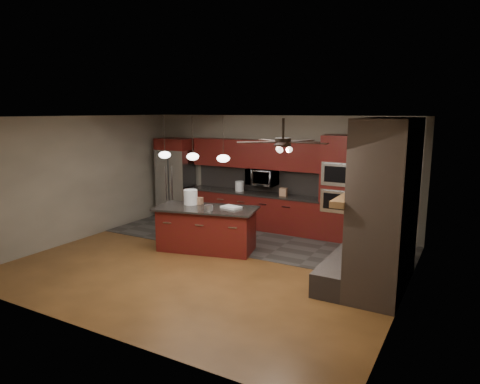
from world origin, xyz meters
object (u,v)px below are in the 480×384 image
Objects in this scene: white_bucket at (191,197)px; counter_box at (283,192)px; refrigerator at (177,178)px; paint_tray at (231,207)px; paint_can at (209,208)px; counter_bucket at (240,186)px; oven_tower at (340,189)px; microwave at (262,177)px; kitchen_island at (207,229)px; cardboard_box at (197,201)px.

counter_box is (1.33, 1.94, -0.09)m from white_bucket.
refrigerator reaches higher than paint_tray.
refrigerator is 2.65m from white_bucket.
counter_bucket reaches higher than paint_can.
counter_bucket is (-2.59, 0.01, -0.17)m from oven_tower.
microwave reaches higher than white_bucket.
white_bucket reaches higher than counter_box.
white_bucket is at bearing 154.48° from kitchen_island.
paint_can is 2.36m from counter_bucket.
microwave is 2.56m from refrigerator.
microwave is at bearing 4.63° from counter_bucket.
oven_tower is at bearing -1.66° from microwave.
counter_box is (3.16, 0.03, -0.10)m from refrigerator.
oven_tower is at bearing 57.02° from paint_tray.
counter_bucket is at bearing 2.41° from refrigerator.
microwave is 0.34× the size of refrigerator.
paint_tray reaches higher than kitchen_island.
counter_box is at bearing 53.42° from kitchen_island.
paint_tray is at bearing 56.09° from paint_can.
oven_tower reaches higher than white_bucket.
paint_tray is at bearing -7.87° from cardboard_box.
refrigerator reaches higher than counter_bucket.
counter_box reaches higher than cardboard_box.
counter_box is at bearing 55.59° from white_bucket.
refrigerator is 3.11m from kitchen_island.
paint_tray is at bearing -133.05° from oven_tower.
white_bucket is at bearing -143.58° from oven_tower.
microwave is 0.68m from counter_bucket.
counter_box is (0.86, 2.04, 0.53)m from kitchen_island.
paint_tray is at bearing -32.84° from refrigerator.
paint_can is at bearing -76.09° from counter_bucket.
paint_can is 0.78× the size of cardboard_box.
oven_tower is 1.05× the size of kitchen_island.
microwave is (-1.98, 0.06, 0.11)m from oven_tower.
oven_tower is 1.09× the size of refrigerator.
counter_box is (0.38, 1.82, 0.06)m from paint_tray.
white_bucket is 0.83× the size of paint_tray.
counter_bucket is at bearing 81.69° from cardboard_box.
cardboard_box is 1.17× the size of counter_box.
oven_tower is at bearing 48.46° from paint_can.
paint_tray is 1.86m from counter_box.
kitchen_island is at bearing -119.90° from counter_box.
counter_box is (-1.36, -0.04, -0.20)m from oven_tower.
paint_can is at bearing -44.35° from cardboard_box.
white_bucket is 0.96m from paint_tray.
paint_can is 0.69× the size of counter_bucket.
kitchen_island is 0.68m from cardboard_box.
oven_tower reaches higher than counter_box.
cardboard_box is at bearing 137.09° from kitchen_island.
white_bucket reaches higher than counter_bucket.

